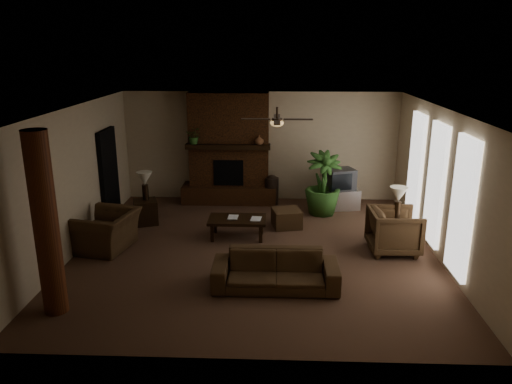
{
  "coord_description": "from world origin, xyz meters",
  "views": [
    {
      "loc": [
        0.38,
        -8.97,
        3.91
      ],
      "look_at": [
        0.0,
        0.4,
        1.1
      ],
      "focal_mm": 34.46,
      "sensor_mm": 36.0,
      "label": 1
    }
  ],
  "objects_px": {
    "floor_plant": "(322,197)",
    "side_table_right": "(396,230)",
    "ottoman": "(287,218)",
    "lamp_right": "(398,197)",
    "armchair_right": "(394,229)",
    "lamp_left": "(145,180)",
    "log_column": "(46,225)",
    "side_table_left": "(146,212)",
    "sofa": "(276,265)",
    "floor_vase": "(272,188)",
    "armchair_left": "(106,225)",
    "coffee_table": "(237,221)",
    "tv_stand": "(341,199)"
  },
  "relations": [
    {
      "from": "armchair_right",
      "to": "coffee_table",
      "type": "relative_size",
      "value": 0.8
    },
    {
      "from": "coffee_table",
      "to": "floor_vase",
      "type": "height_order",
      "value": "floor_vase"
    },
    {
      "from": "log_column",
      "to": "lamp_right",
      "type": "height_order",
      "value": "log_column"
    },
    {
      "from": "log_column",
      "to": "side_table_left",
      "type": "xyz_separation_m",
      "value": [
        0.4,
        3.87,
        -1.12
      ]
    },
    {
      "from": "lamp_left",
      "to": "side_table_right",
      "type": "height_order",
      "value": "lamp_left"
    },
    {
      "from": "armchair_left",
      "to": "ottoman",
      "type": "height_order",
      "value": "armchair_left"
    },
    {
      "from": "coffee_table",
      "to": "floor_vase",
      "type": "bearing_deg",
      "value": 73.05
    },
    {
      "from": "coffee_table",
      "to": "side_table_left",
      "type": "xyz_separation_m",
      "value": [
        -2.14,
        0.77,
        -0.1
      ]
    },
    {
      "from": "floor_plant",
      "to": "side_table_right",
      "type": "distance_m",
      "value": 2.24
    },
    {
      "from": "lamp_left",
      "to": "floor_plant",
      "type": "bearing_deg",
      "value": 10.84
    },
    {
      "from": "floor_vase",
      "to": "side_table_left",
      "type": "relative_size",
      "value": 1.4
    },
    {
      "from": "coffee_table",
      "to": "side_table_left",
      "type": "bearing_deg",
      "value": 160.22
    },
    {
      "from": "ottoman",
      "to": "lamp_right",
      "type": "height_order",
      "value": "lamp_right"
    },
    {
      "from": "coffee_table",
      "to": "side_table_right",
      "type": "height_order",
      "value": "side_table_right"
    },
    {
      "from": "sofa",
      "to": "tv_stand",
      "type": "xyz_separation_m",
      "value": [
        1.62,
        4.23,
        -0.16
      ]
    },
    {
      "from": "ottoman",
      "to": "floor_vase",
      "type": "height_order",
      "value": "floor_vase"
    },
    {
      "from": "log_column",
      "to": "side_table_left",
      "type": "height_order",
      "value": "log_column"
    },
    {
      "from": "coffee_table",
      "to": "lamp_right",
      "type": "bearing_deg",
      "value": -2.99
    },
    {
      "from": "armchair_left",
      "to": "armchair_right",
      "type": "xyz_separation_m",
      "value": [
        5.66,
        0.07,
        -0.03
      ]
    },
    {
      "from": "tv_stand",
      "to": "lamp_right",
      "type": "relative_size",
      "value": 1.31
    },
    {
      "from": "log_column",
      "to": "sofa",
      "type": "bearing_deg",
      "value": 15.11
    },
    {
      "from": "coffee_table",
      "to": "side_table_right",
      "type": "xyz_separation_m",
      "value": [
        3.28,
        -0.17,
        -0.1
      ]
    },
    {
      "from": "armchair_right",
      "to": "floor_vase",
      "type": "bearing_deg",
      "value": 38.07
    },
    {
      "from": "side_table_right",
      "to": "floor_vase",
      "type": "bearing_deg",
      "value": 136.07
    },
    {
      "from": "coffee_table",
      "to": "lamp_right",
      "type": "distance_m",
      "value": 3.32
    },
    {
      "from": "armchair_left",
      "to": "lamp_left",
      "type": "xyz_separation_m",
      "value": [
        0.4,
        1.52,
        0.49
      ]
    },
    {
      "from": "sofa",
      "to": "log_column",
      "type": "bearing_deg",
      "value": -164.69
    },
    {
      "from": "armchair_right",
      "to": "tv_stand",
      "type": "bearing_deg",
      "value": 13.03
    },
    {
      "from": "ottoman",
      "to": "lamp_right",
      "type": "relative_size",
      "value": 0.92
    },
    {
      "from": "side_table_right",
      "to": "floor_plant",
      "type": "bearing_deg",
      "value": 127.36
    },
    {
      "from": "sofa",
      "to": "lamp_left",
      "type": "bearing_deg",
      "value": 134.49
    },
    {
      "from": "armchair_left",
      "to": "coffee_table",
      "type": "xyz_separation_m",
      "value": [
        2.54,
        0.68,
        -0.14
      ]
    },
    {
      "from": "armchair_left",
      "to": "coffee_table",
      "type": "relative_size",
      "value": 0.97
    },
    {
      "from": "log_column",
      "to": "armchair_right",
      "type": "height_order",
      "value": "log_column"
    },
    {
      "from": "side_table_left",
      "to": "log_column",
      "type": "bearing_deg",
      "value": -95.9
    },
    {
      "from": "armchair_left",
      "to": "armchair_right",
      "type": "distance_m",
      "value": 5.66
    },
    {
      "from": "floor_plant",
      "to": "side_table_right",
      "type": "relative_size",
      "value": 2.76
    },
    {
      "from": "sofa",
      "to": "floor_vase",
      "type": "distance_m",
      "value": 4.5
    },
    {
      "from": "ottoman",
      "to": "log_column",
      "type": "bearing_deg",
      "value": -133.47
    },
    {
      "from": "tv_stand",
      "to": "lamp_left",
      "type": "bearing_deg",
      "value": -174.04
    },
    {
      "from": "sofa",
      "to": "lamp_right",
      "type": "distance_m",
      "value": 3.23
    },
    {
      "from": "lamp_right",
      "to": "side_table_right",
      "type": "bearing_deg",
      "value": 14.37
    },
    {
      "from": "log_column",
      "to": "lamp_right",
      "type": "xyz_separation_m",
      "value": [
        5.8,
        2.93,
        -0.4
      ]
    },
    {
      "from": "armchair_right",
      "to": "lamp_left",
      "type": "distance_m",
      "value": 5.48
    },
    {
      "from": "armchair_right",
      "to": "ottoman",
      "type": "xyz_separation_m",
      "value": [
        -2.07,
        1.31,
        -0.28
      ]
    },
    {
      "from": "ottoman",
      "to": "side_table_left",
      "type": "xyz_separation_m",
      "value": [
        -3.2,
        0.07,
        0.08
      ]
    },
    {
      "from": "sofa",
      "to": "armchair_right",
      "type": "distance_m",
      "value": 2.8
    },
    {
      "from": "armchair_left",
      "to": "lamp_right",
      "type": "height_order",
      "value": "lamp_right"
    },
    {
      "from": "sofa",
      "to": "armchair_right",
      "type": "bearing_deg",
      "value": 34.51
    },
    {
      "from": "coffee_table",
      "to": "ottoman",
      "type": "relative_size",
      "value": 2.0
    }
  ]
}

